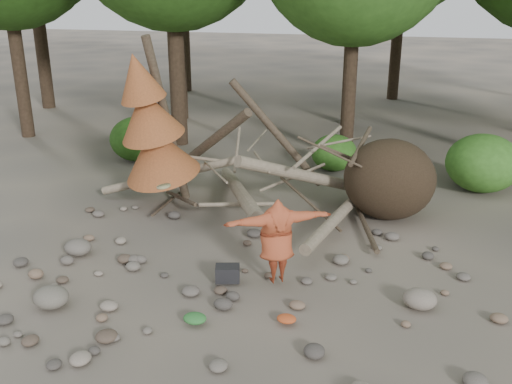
# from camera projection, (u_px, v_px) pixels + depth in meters

# --- Properties ---
(ground) EXTENTS (120.00, 120.00, 0.00)m
(ground) POSITION_uv_depth(u_px,v_px,m) (234.00, 287.00, 10.81)
(ground) COLOR #514C44
(ground) RESTS_ON ground
(deadfall_pile) EXTENTS (8.55, 5.24, 3.30)m
(deadfall_pile) POSITION_uv_depth(u_px,v_px,m) (365.00, 180.00, 13.83)
(deadfall_pile) COLOR #332619
(deadfall_pile) RESTS_ON ground
(dead_conifer) EXTENTS (2.06, 2.16, 4.35)m
(dead_conifer) POSITION_uv_depth(u_px,v_px,m) (152.00, 128.00, 13.92)
(dead_conifer) COLOR #4C3F30
(dead_conifer) RESTS_ON ground
(bush_left) EXTENTS (1.80, 1.80, 1.44)m
(bush_left) POSITION_uv_depth(u_px,v_px,m) (138.00, 139.00, 18.46)
(bush_left) COLOR #265316
(bush_left) RESTS_ON ground
(bush_mid) EXTENTS (1.40, 1.40, 1.12)m
(bush_mid) POSITION_uv_depth(u_px,v_px,m) (334.00, 153.00, 17.50)
(bush_mid) COLOR #336A1E
(bush_mid) RESTS_ON ground
(bush_right) EXTENTS (2.00, 2.00, 1.60)m
(bush_right) POSITION_uv_depth(u_px,v_px,m) (483.00, 163.00, 15.65)
(bush_right) COLOR #3F7D27
(bush_right) RESTS_ON ground
(frisbee_thrower) EXTENTS (3.47, 1.51, 1.67)m
(frisbee_thrower) POSITION_uv_depth(u_px,v_px,m) (277.00, 240.00, 10.62)
(frisbee_thrower) COLOR #AC4626
(frisbee_thrower) RESTS_ON ground
(backpack) EXTENTS (0.53, 0.42, 0.31)m
(backpack) POSITION_uv_depth(u_px,v_px,m) (228.00, 276.00, 10.90)
(backpack) COLOR black
(backpack) RESTS_ON ground
(cloth_green) EXTENTS (0.40, 0.33, 0.15)m
(cloth_green) POSITION_uv_depth(u_px,v_px,m) (195.00, 321.00, 9.58)
(cloth_green) COLOR #2C6F2F
(cloth_green) RESTS_ON ground
(cloth_orange) EXTENTS (0.33, 0.27, 0.12)m
(cloth_orange) POSITION_uv_depth(u_px,v_px,m) (287.00, 321.00, 9.59)
(cloth_orange) COLOR #B6471F
(cloth_orange) RESTS_ON ground
(boulder_front_left) EXTENTS (0.64, 0.58, 0.38)m
(boulder_front_left) POSITION_uv_depth(u_px,v_px,m) (51.00, 297.00, 10.08)
(boulder_front_left) COLOR #6D675B
(boulder_front_left) RESTS_ON ground
(boulder_mid_right) EXTENTS (0.59, 0.53, 0.36)m
(boulder_mid_right) POSITION_uv_depth(u_px,v_px,m) (420.00, 299.00, 10.05)
(boulder_mid_right) COLOR gray
(boulder_mid_right) RESTS_ON ground
(boulder_mid_left) EXTENTS (0.57, 0.52, 0.34)m
(boulder_mid_left) POSITION_uv_depth(u_px,v_px,m) (78.00, 247.00, 12.06)
(boulder_mid_left) COLOR #696258
(boulder_mid_left) RESTS_ON ground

